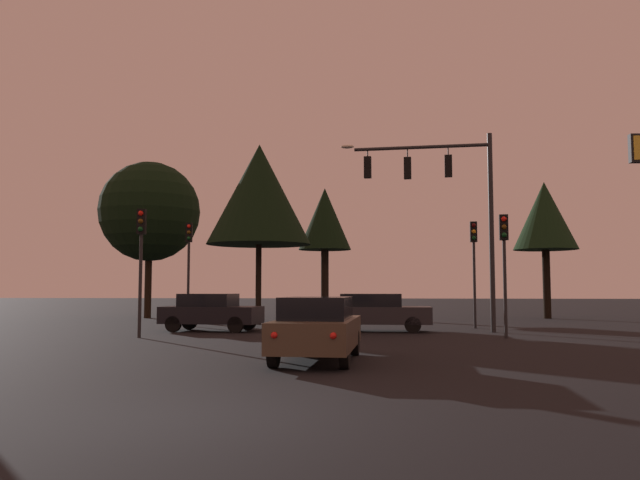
# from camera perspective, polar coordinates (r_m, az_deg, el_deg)

# --- Properties ---
(ground_plane) EXTENTS (168.00, 168.00, 0.00)m
(ground_plane) POSITION_cam_1_polar(r_m,az_deg,el_deg) (32.96, 1.45, -7.42)
(ground_plane) COLOR black
(ground_plane) RESTS_ON ground
(traffic_signal_mast_arm) EXTENTS (6.16, 0.72, 8.00)m
(traffic_signal_mast_arm) POSITION_cam_1_polar(r_m,az_deg,el_deg) (26.26, 11.21, 4.26)
(traffic_signal_mast_arm) COLOR #232326
(traffic_signal_mast_arm) RESTS_ON ground
(traffic_light_corner_left) EXTENTS (0.34, 0.38, 4.81)m
(traffic_light_corner_left) POSITION_cam_1_polar(r_m,az_deg,el_deg) (30.19, -11.76, -1.18)
(traffic_light_corner_left) COLOR #232326
(traffic_light_corner_left) RESTS_ON ground
(traffic_light_corner_right) EXTENTS (0.33, 0.37, 4.55)m
(traffic_light_corner_right) POSITION_cam_1_polar(r_m,az_deg,el_deg) (23.25, -15.85, -0.56)
(traffic_light_corner_right) COLOR #232326
(traffic_light_corner_right) RESTS_ON ground
(traffic_light_median) EXTENTS (0.31, 0.36, 4.67)m
(traffic_light_median) POSITION_cam_1_polar(r_m,az_deg,el_deg) (28.54, 13.72, -1.14)
(traffic_light_median) COLOR #232326
(traffic_light_median) RESTS_ON ground
(traffic_light_far_side) EXTENTS (0.32, 0.36, 4.32)m
(traffic_light_far_side) POSITION_cam_1_polar(r_m,az_deg,el_deg) (23.05, 16.29, -0.90)
(traffic_light_far_side) COLOR #232326
(traffic_light_far_side) RESTS_ON ground
(car_nearside_lane) EXTENTS (1.90, 4.46, 1.52)m
(car_nearside_lane) POSITION_cam_1_polar(r_m,az_deg,el_deg) (15.16, -0.22, -7.90)
(car_nearside_lane) COLOR #473828
(car_nearside_lane) RESTS_ON ground
(car_crossing_left) EXTENTS (4.58, 1.92, 1.52)m
(car_crossing_left) POSITION_cam_1_polar(r_m,az_deg,el_deg) (25.77, 4.91, -6.46)
(car_crossing_left) COLOR #232328
(car_crossing_left) RESTS_ON ground
(car_crossing_right) EXTENTS (4.14, 2.21, 1.52)m
(car_crossing_right) POSITION_cam_1_polar(r_m,az_deg,el_deg) (26.25, -9.82, -6.38)
(car_crossing_right) COLOR black
(car_crossing_right) RESTS_ON ground
(tree_behind_sign) EXTENTS (5.13, 5.13, 8.86)m
(tree_behind_sign) POSITION_cam_1_polar(r_m,az_deg,el_deg) (31.30, -5.51, 4.11)
(tree_behind_sign) COLOR black
(tree_behind_sign) RESTS_ON ground
(tree_left_far) EXTENTS (3.69, 3.69, 8.02)m
(tree_left_far) POSITION_cam_1_polar(r_m,az_deg,el_deg) (39.41, 19.62, 2.00)
(tree_left_far) COLOR black
(tree_left_far) RESTS_ON ground
(tree_center_horizon) EXTENTS (3.31, 3.31, 8.12)m
(tree_center_horizon) POSITION_cam_1_polar(r_m,az_deg,el_deg) (40.02, 0.44, 1.79)
(tree_center_horizon) COLOR black
(tree_center_horizon) RESTS_ON ground
(tree_right_cluster) EXTENTS (5.96, 5.96, 9.32)m
(tree_right_cluster) POSITION_cam_1_polar(r_m,az_deg,el_deg) (39.17, -15.12, 2.47)
(tree_right_cluster) COLOR black
(tree_right_cluster) RESTS_ON ground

